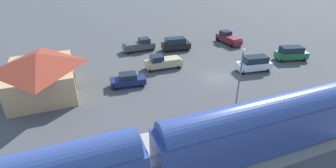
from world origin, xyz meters
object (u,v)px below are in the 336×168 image
object	(u,v)px
station_building	(41,73)
suv_white	(254,63)
passenger_train	(150,154)
light_pole_near_platform	(241,71)
pickup_maroon	(228,38)
pedestrian_on_platform	(315,96)
suv_black	(176,44)
pickup_tan	(163,62)
suv_green	(291,53)
pickup_charcoal	(139,45)
sedan_navy	(128,80)

from	to	relation	value
station_building	suv_white	xyz separation A→B (m)	(-3.83, -28.15, -1.58)
suv_white	passenger_train	bearing A→B (deg)	125.13
station_building	light_pole_near_platform	world-z (taller)	light_pole_near_platform
pickup_maroon	suv_white	world-z (taller)	suv_white
pedestrian_on_platform	suv_black	distance (m)	23.54
pickup_maroon	suv_black	world-z (taller)	suv_black
suv_white	pickup_tan	bearing A→B (deg)	65.22
suv_green	light_pole_near_platform	size ratio (longest dim) A/B	0.75
pickup_maroon	suv_white	xyz separation A→B (m)	(-11.84, 3.26, 0.12)
light_pole_near_platform	suv_white	bearing A→B (deg)	-47.16
pickup_charcoal	pedestrian_on_platform	bearing A→B (deg)	-150.75
passenger_train	station_building	xyz separation A→B (m)	(18.00, 8.02, -0.13)
suv_black	sedan_navy	size ratio (longest dim) A/B	1.09
suv_black	suv_green	xyz separation A→B (m)	(-10.64, -15.43, 0.00)
station_building	pickup_charcoal	size ratio (longest dim) A/B	1.83
pedestrian_on_platform	pickup_charcoal	world-z (taller)	pickup_charcoal
pickup_tan	pickup_charcoal	xyz separation A→B (m)	(8.45, 1.26, 0.00)
station_building	pedestrian_on_platform	world-z (taller)	station_building
suv_green	light_pole_near_platform	distance (m)	18.57
pickup_tan	suv_black	bearing A→B (deg)	-36.14
station_building	pickup_maroon	size ratio (longest dim) A/B	1.80
light_pole_near_platform	station_building	bearing A→B (deg)	61.00
suv_white	station_building	bearing A→B (deg)	82.25
pickup_charcoal	light_pole_near_platform	bearing A→B (deg)	-166.03
pedestrian_on_platform	suv_white	world-z (taller)	suv_white
passenger_train	pedestrian_on_platform	xyz separation A→B (m)	(3.88, -20.47, -1.58)
station_building	suv_white	world-z (taller)	station_building
pickup_maroon	sedan_navy	world-z (taller)	pickup_maroon
station_building	light_pole_near_platform	bearing A→B (deg)	-119.00
sedan_navy	light_pole_near_platform	size ratio (longest dim) A/B	0.67
suv_green	pickup_charcoal	world-z (taller)	suv_green
passenger_train	suv_black	size ratio (longest dim) A/B	7.34
station_building	pickup_tan	bearing A→B (deg)	-83.96
passenger_train	suv_white	bearing A→B (deg)	-54.87
pickup_tan	passenger_train	bearing A→B (deg)	157.57
suv_black	pickup_charcoal	distance (m)	6.29
suv_white	suv_green	xyz separation A→B (m)	(1.32, -8.13, 0.00)
pickup_tan	suv_white	size ratio (longest dim) A/B	1.07
pickup_tan	suv_green	size ratio (longest dim) A/B	1.05
pickup_maroon	suv_black	bearing A→B (deg)	89.28
passenger_train	suv_black	distance (m)	29.17
pickup_charcoal	light_pole_near_platform	size ratio (longest dim) A/B	0.79
pickup_maroon	pickup_charcoal	xyz separation A→B (m)	(2.15, 16.52, 0.00)
station_building	suv_green	size ratio (longest dim) A/B	1.92
pedestrian_on_platform	light_pole_near_platform	xyz separation A→B (m)	(2.92, 8.28, 3.17)
pedestrian_on_platform	pickup_charcoal	xyz separation A→B (m)	(24.28, 13.59, -0.25)
pedestrian_on_platform	suv_white	distance (m)	10.30
suv_black	passenger_train	bearing A→B (deg)	153.85
pedestrian_on_platform	suv_black	xyz separation A→B (m)	(22.26, 7.64, -0.13)
sedan_navy	pickup_charcoal	size ratio (longest dim) A/B	0.85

